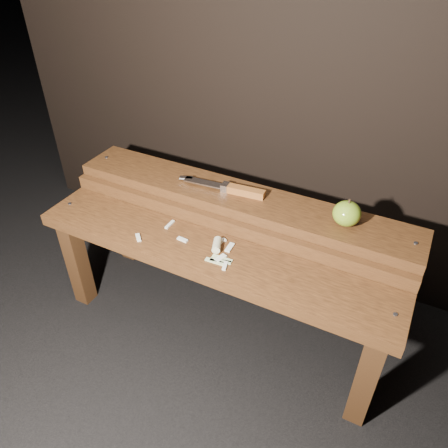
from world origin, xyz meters
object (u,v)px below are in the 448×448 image
at_px(knife, 235,189).
at_px(bench_front_tier, 206,269).
at_px(apple, 347,213).
at_px(bench_rear_tier, 238,216).

bearing_deg(knife, bench_front_tier, -85.56).
relative_size(apple, knife, 0.28).
distance_m(bench_front_tier, apple, 0.46).
xyz_separation_m(bench_rear_tier, apple, (0.36, 0.00, 0.12)).
relative_size(bench_front_tier, apple, 13.59).
bearing_deg(bench_front_tier, knife, 94.44).
bearing_deg(bench_rear_tier, bench_front_tier, -90.00).
bearing_deg(bench_front_tier, apple, 33.04).
xyz_separation_m(bench_rear_tier, knife, (-0.02, 0.01, 0.10)).
bearing_deg(knife, bench_rear_tier, -25.38).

